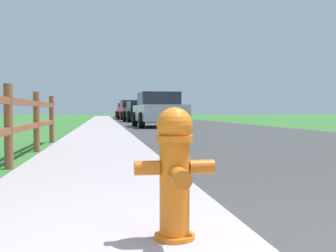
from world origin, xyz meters
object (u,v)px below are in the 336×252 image
parked_car_black (141,111)px  parked_car_red (131,110)px  parked_suv_silver (159,110)px  fire_hydrant (175,170)px  parked_car_beige (126,111)px

parked_car_black → parked_car_red: 7.63m
parked_car_red → parked_car_black: bearing=-88.8°
parked_suv_silver → parked_car_black: 9.51m
fire_hydrant → parked_suv_silver: size_ratio=0.17×
parked_car_black → parked_car_beige: 15.41m
parked_car_red → fire_hydrant: bearing=-93.4°
parked_suv_silver → parked_car_black: parked_suv_silver is taller
parked_car_beige → parked_suv_silver: bearing=-89.5°
parked_suv_silver → parked_car_red: parked_car_red is taller
parked_car_beige → parked_car_black: bearing=-89.2°
fire_hydrant → parked_suv_silver: (2.13, 16.76, 0.39)m
parked_car_black → parked_car_beige: bearing=90.8°
parked_car_black → parked_car_beige: size_ratio=0.93×
fire_hydrant → parked_suv_silver: bearing=82.7°
parked_car_black → parked_car_beige: (-0.21, 15.41, 0.05)m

